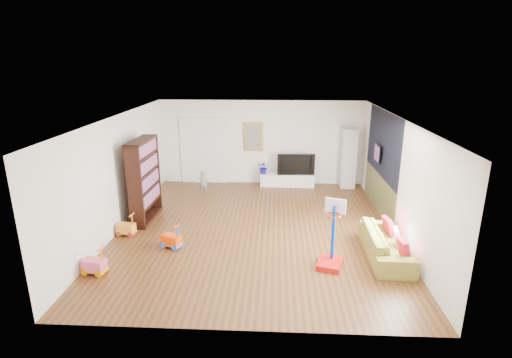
# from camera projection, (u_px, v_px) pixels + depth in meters

# --- Properties ---
(floor) EXTENTS (6.50, 7.50, 0.00)m
(floor) POSITION_uv_depth(u_px,v_px,m) (255.00, 229.00, 9.66)
(floor) COLOR brown
(floor) RESTS_ON ground
(ceiling) EXTENTS (6.50, 7.50, 0.00)m
(ceiling) POSITION_uv_depth(u_px,v_px,m) (255.00, 118.00, 8.87)
(ceiling) COLOR white
(ceiling) RESTS_ON ground
(wall_back) EXTENTS (6.50, 0.00, 2.70)m
(wall_back) POSITION_uv_depth(u_px,v_px,m) (261.00, 143.00, 12.84)
(wall_back) COLOR white
(wall_back) RESTS_ON ground
(wall_front) EXTENTS (6.50, 0.00, 2.70)m
(wall_front) POSITION_uv_depth(u_px,v_px,m) (241.00, 251.00, 5.68)
(wall_front) COLOR silver
(wall_front) RESTS_ON ground
(wall_left) EXTENTS (0.00, 7.50, 2.70)m
(wall_left) POSITION_uv_depth(u_px,v_px,m) (118.00, 174.00, 9.42)
(wall_left) COLOR white
(wall_left) RESTS_ON ground
(wall_right) EXTENTS (0.00, 7.50, 2.70)m
(wall_right) POSITION_uv_depth(u_px,v_px,m) (397.00, 178.00, 9.10)
(wall_right) COLOR white
(wall_right) RESTS_ON ground
(navy_accent) EXTENTS (0.01, 3.20, 1.70)m
(navy_accent) POSITION_uv_depth(u_px,v_px,m) (383.00, 144.00, 10.29)
(navy_accent) COLOR black
(navy_accent) RESTS_ON wall_right
(olive_wainscot) EXTENTS (0.01, 3.20, 1.00)m
(olive_wainscot) POSITION_uv_depth(u_px,v_px,m) (378.00, 193.00, 10.69)
(olive_wainscot) COLOR brown
(olive_wainscot) RESTS_ON wall_right
(doorway) EXTENTS (1.45, 0.06, 2.10)m
(doorway) POSITION_uv_depth(u_px,v_px,m) (203.00, 151.00, 12.99)
(doorway) COLOR white
(doorway) RESTS_ON ground
(painting_back) EXTENTS (0.62, 0.06, 0.92)m
(painting_back) POSITION_uv_depth(u_px,v_px,m) (253.00, 137.00, 12.76)
(painting_back) COLOR gold
(painting_back) RESTS_ON wall_back
(artwork_right) EXTENTS (0.04, 0.56, 0.46)m
(artwork_right) POSITION_uv_depth(u_px,v_px,m) (378.00, 153.00, 10.58)
(artwork_right) COLOR #7F3F8C
(artwork_right) RESTS_ON wall_right
(media_console) EXTENTS (1.73, 0.48, 0.40)m
(media_console) POSITION_uv_depth(u_px,v_px,m) (287.00, 180.00, 12.86)
(media_console) COLOR white
(media_console) RESTS_ON ground
(tall_cabinet) EXTENTS (0.45, 0.45, 1.89)m
(tall_cabinet) POSITION_uv_depth(u_px,v_px,m) (348.00, 158.00, 12.52)
(tall_cabinet) COLOR silver
(tall_cabinet) RESTS_ON ground
(bookshelf) EXTENTS (0.40, 1.42, 2.07)m
(bookshelf) POSITION_uv_depth(u_px,v_px,m) (144.00, 180.00, 9.99)
(bookshelf) COLOR black
(bookshelf) RESTS_ON ground
(sofa) EXTENTS (0.82, 2.00, 0.58)m
(sofa) POSITION_uv_depth(u_px,v_px,m) (386.00, 244.00, 8.27)
(sofa) COLOR olive
(sofa) RESTS_ON ground
(basketball_hoop) EXTENTS (0.62, 0.69, 1.37)m
(basketball_hoop) POSITION_uv_depth(u_px,v_px,m) (332.00, 235.00, 7.76)
(basketball_hoop) COLOR #B6120D
(basketball_hoop) RESTS_ON ground
(ride_on_yellow) EXTENTS (0.43, 0.30, 0.53)m
(ride_on_yellow) POSITION_uv_depth(u_px,v_px,m) (126.00, 225.00, 9.26)
(ride_on_yellow) COLOR orange
(ride_on_yellow) RESTS_ON ground
(ride_on_orange) EXTENTS (0.48, 0.39, 0.55)m
(ride_on_orange) POSITION_uv_depth(u_px,v_px,m) (171.00, 236.00, 8.66)
(ride_on_orange) COLOR #E84303
(ride_on_orange) RESTS_ON ground
(ride_on_pink) EXTENTS (0.46, 0.33, 0.57)m
(ride_on_pink) POSITION_uv_depth(u_px,v_px,m) (94.00, 260.00, 7.60)
(ride_on_pink) COLOR #E65378
(ride_on_pink) RESTS_ON ground
(child) EXTENTS (0.30, 0.23, 0.73)m
(child) POSITION_uv_depth(u_px,v_px,m) (203.00, 182.00, 12.07)
(child) COLOR gray
(child) RESTS_ON ground
(tv) EXTENTS (1.19, 0.23, 0.68)m
(tv) POSITION_uv_depth(u_px,v_px,m) (296.00, 164.00, 12.70)
(tv) COLOR black
(tv) RESTS_ON media_console
(vase_plant) EXTENTS (0.40, 0.36, 0.42)m
(vase_plant) POSITION_uv_depth(u_px,v_px,m) (264.00, 167.00, 12.76)
(vase_plant) COLOR #131296
(vase_plant) RESTS_ON media_console
(pillow_left) EXTENTS (0.14, 0.38, 0.37)m
(pillow_left) POSITION_uv_depth(u_px,v_px,m) (403.00, 248.00, 7.70)
(pillow_left) COLOR #AA1A2E
(pillow_left) RESTS_ON sofa
(pillow_center) EXTENTS (0.15, 0.35, 0.34)m
(pillow_center) POSITION_uv_depth(u_px,v_px,m) (397.00, 237.00, 8.20)
(pillow_center) COLOR white
(pillow_center) RESTS_ON sofa
(pillow_right) EXTENTS (0.15, 0.37, 0.36)m
(pillow_right) POSITION_uv_depth(u_px,v_px,m) (388.00, 226.00, 8.74)
(pillow_right) COLOR #AE1229
(pillow_right) RESTS_ON sofa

